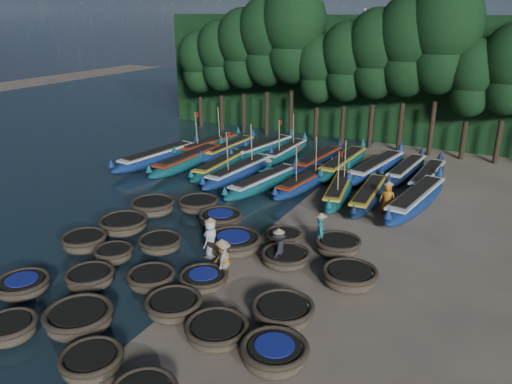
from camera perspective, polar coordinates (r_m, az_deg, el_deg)
The scene contains 62 objects.
ground at distance 23.53m, azimuth -0.92°, elevation -6.12°, with size 120.00×120.00×0.00m, color gray.
foliage_wall at distance 43.54m, azimuth 14.45°, elevation 12.39°, with size 40.00×3.00×10.00m, color black.
coracle_1 at distance 19.04m, azimuth -26.30°, elevation -13.85°, with size 1.86×1.86×0.74m.
coracle_2 at distance 18.57m, azimuth -19.58°, elevation -13.51°, with size 2.78×2.78×0.84m.
coracle_3 at distance 16.64m, azimuth -18.30°, elevation -17.96°, with size 1.95×1.95×0.72m.
coracle_5 at distance 21.57m, azimuth -25.12°, elevation -9.64°, with size 2.19×2.19×0.68m.
coracle_6 at distance 21.06m, azimuth -18.44°, elevation -9.32°, with size 2.07×2.07×0.74m.
coracle_7 at distance 18.56m, azimuth -9.40°, elevation -12.71°, with size 2.15×2.15×0.74m.
coracle_8 at distance 17.17m, azimuth -4.52°, elevation -15.57°, with size 2.56×2.56×0.71m.
coracle_9 at distance 16.07m, azimuth 2.12°, elevation -18.01°, with size 2.23×2.23×0.84m.
coracle_10 at distance 24.14m, azimuth -19.03°, elevation -5.38°, with size 2.09×2.09×0.80m.
coracle_11 at distance 22.75m, azimuth -15.93°, elevation -6.82°, with size 1.77×1.77×0.69m.
coracle_12 at distance 20.38m, azimuth -11.88°, elevation -9.70°, with size 2.23×2.23×0.73m.
coracle_13 at distance 20.10m, azimuth -6.02°, elevation -9.92°, with size 1.96×1.96×0.65m.
coracle_14 at distance 18.01m, azimuth 3.07°, elevation -13.51°, with size 2.63×2.63×0.76m.
coracle_15 at distance 25.45m, azimuth -14.92°, elevation -3.61°, with size 2.41×2.41×0.80m.
coracle_16 at distance 23.24m, azimuth -10.89°, elevation -5.79°, with size 2.11×2.11×0.68m.
coracle_17 at distance 22.67m, azimuth -2.59°, elevation -5.85°, with size 2.57×2.57×0.84m.
coracle_18 at distance 21.61m, azimuth 3.39°, elevation -7.50°, with size 2.52×2.52×0.70m.
coracle_19 at distance 20.35m, azimuth 10.66°, elevation -9.50°, with size 2.32×2.32×0.81m.
coracle_20 at distance 27.26m, azimuth -11.70°, elevation -1.65°, with size 2.49×2.49×0.85m.
coracle_21 at distance 27.36m, azimuth -6.62°, elevation -1.41°, with size 2.38×2.38×0.74m.
coracle_22 at distance 25.37m, azimuth -4.06°, elevation -3.06°, with size 2.24×2.24×0.75m.
coracle_23 at distance 23.45m, azimuth 3.13°, elevation -5.20°, with size 2.09×2.09×0.67m.
coracle_24 at distance 22.77m, azimuth 9.34°, elevation -6.07°, with size 2.13×2.13×0.79m.
long_boat_0 at distance 36.09m, azimuth -11.14°, elevation 3.95°, with size 2.55×8.59×1.52m.
long_boat_1 at distance 34.89m, azimuth -7.69°, elevation 3.59°, with size 1.76×8.60×1.51m.
long_boat_2 at distance 33.79m, azimuth -4.02°, elevation 3.07°, with size 1.61×7.75×1.36m.
long_boat_3 at distance 32.34m, azimuth -1.81°, elevation 2.38°, with size 2.13×8.13×3.47m.
long_boat_4 at distance 30.45m, azimuth 0.90°, elevation 1.19°, with size 2.54×7.65×1.36m.
long_boat_5 at distance 30.67m, azimuth 5.69°, elevation 1.18°, with size 2.13×7.33×3.13m.
long_boat_6 at distance 29.56m, azimuth 9.49°, elevation 0.28°, with size 2.56×7.45×3.21m.
long_boat_7 at distance 29.02m, azimuth 12.74°, elevation -0.35°, with size 1.71×7.42×1.31m.
long_boat_8 at distance 28.82m, azimuth 17.83°, elevation -0.81°, with size 2.68×8.63×1.53m.
long_boat_9 at distance 38.86m, azimuth -5.41°, elevation 5.33°, with size 2.42×7.83×3.35m.
long_boat_10 at distance 37.87m, azimuth -3.11°, elevation 4.96°, with size 1.62×7.67×1.35m.
long_boat_11 at distance 37.86m, azimuth 0.90°, elevation 5.03°, with size 2.64×8.01×1.43m.
long_boat_12 at distance 37.10m, azimuth 3.43°, elevation 4.61°, with size 1.38×7.41×3.15m.
long_boat_13 at distance 35.25m, azimuth 7.13°, elevation 3.65°, with size 1.99×7.43×1.31m.
long_boat_14 at distance 34.49m, azimuth 9.95°, elevation 3.25°, with size 1.76×8.49×1.49m.
long_boat_15 at distance 34.02m, azimuth 13.64°, elevation 2.75°, with size 2.79×8.46×1.51m.
long_boat_16 at distance 34.23m, azimuth 16.79°, elevation 2.43°, with size 1.94×7.41×1.31m.
long_boat_17 at distance 33.07m, azimuth 19.00°, elevation 1.61°, with size 1.71×7.77×1.37m.
fisherman_0 at distance 22.15m, azimuth -5.18°, elevation -5.21°, with size 0.59×0.89×2.01m.
fisherman_1 at distance 22.78m, azimuth 7.40°, elevation -4.48°, with size 0.58×0.74×1.99m.
fisherman_2 at distance 20.25m, azimuth -3.88°, elevation -7.81°, with size 1.01×1.08×1.97m.
fisherman_3 at distance 21.33m, azimuth 2.60°, elevation -6.41°, with size 0.80×1.18×1.89m.
fisherman_4 at distance 20.23m, azimuth -3.61°, elevation -7.93°, with size 0.56×1.04×1.88m.
fisherman_5 at distance 31.47m, azimuth 1.42°, elevation 2.39°, with size 1.25×1.42×1.76m.
fisherman_6 at distance 27.74m, azimuth 14.79°, elevation -0.57°, with size 0.92×0.67×1.92m.
tree_0 at distance 46.76m, azimuth -6.56°, elevation 14.57°, with size 3.68×3.68×8.68m.
tree_1 at distance 45.45m, azimuth -4.10°, elevation 15.34°, with size 4.09×4.09×9.65m.
tree_2 at distance 44.23m, azimuth -1.49°, elevation 16.13°, with size 4.51×4.51×10.63m.
tree_3 at distance 43.11m, azimuth 1.29°, elevation 16.93°, with size 4.92×4.92×11.60m.
tree_4 at distance 42.10m, azimuth 4.24°, elevation 17.72°, with size 5.34×5.34×12.58m.
tree_5 at distance 41.43m, azimuth 7.13°, elevation 13.84°, with size 3.68×3.68×8.68m.
tree_6 at distance 40.60m, azimuth 10.30°, elevation 14.51°, with size 4.09×4.09×9.65m.
tree_7 at distance 39.90m, azimuth 13.61°, elevation 15.16°, with size 4.51×4.51×10.63m.
tree_8 at distance 39.33m, azimuth 17.05°, elevation 15.79°, with size 4.92×4.92×11.60m.
tree_9 at distance 38.91m, azimuth 20.59°, elevation 16.37°, with size 5.34×5.34×12.58m.
tree_10 at distance 38.87m, azimuth 23.50°, elevation 11.97°, with size 3.68×3.68×8.68m.
tree_11 at distance 38.67m, azimuth 27.08°, elevation 12.43°, with size 4.09×4.09×9.65m.
Camera 1 is at (10.19, -18.48, 10.41)m, focal length 35.00 mm.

